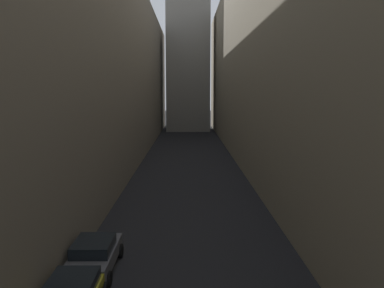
% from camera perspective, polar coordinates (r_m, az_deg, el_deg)
% --- Properties ---
extents(ground_plane, '(264.00, 264.00, 0.00)m').
position_cam_1_polar(ground_plane, '(43.82, -0.46, -3.51)').
color(ground_plane, black).
extents(building_block_left, '(15.93, 108.00, 21.09)m').
position_cam_1_polar(building_block_left, '(47.03, -17.37, 9.81)').
color(building_block_left, '#756B5B').
rests_on(building_block_left, ground).
extents(building_block_right, '(10.16, 108.00, 23.74)m').
position_cam_1_polar(building_block_right, '(46.44, 12.97, 11.63)').
color(building_block_right, gray).
rests_on(building_block_right, ground).
extents(parked_car_left_far, '(2.07, 4.58, 1.51)m').
position_cam_1_polar(parked_car_left_far, '(20.06, -13.34, -14.63)').
color(parked_car_left_far, '#4C4C51').
rests_on(parked_car_left_far, ground).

